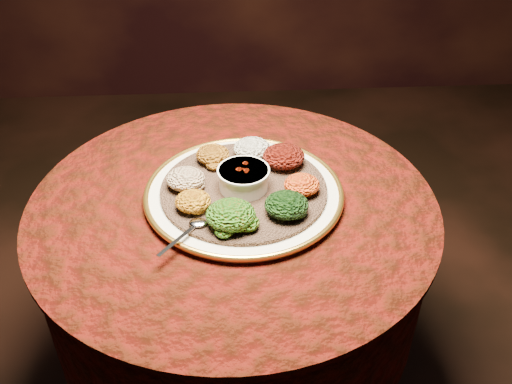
{
  "coord_description": "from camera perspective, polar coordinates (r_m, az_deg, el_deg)",
  "views": [
    {
      "loc": [
        -0.01,
        -1.05,
        1.55
      ],
      "look_at": [
        0.05,
        -0.0,
        0.76
      ],
      "focal_mm": 40.0,
      "sensor_mm": 36.0,
      "label": 1
    }
  ],
  "objects": [
    {
      "name": "portion_kitfo",
      "position": [
        1.4,
        2.78,
        3.59
      ],
      "size": [
        0.1,
        0.1,
        0.05
      ],
      "primitive_type": "ellipsoid",
      "color": "black",
      "rests_on": "injera"
    },
    {
      "name": "injera",
      "position": [
        1.33,
        -1.24,
        0.29
      ],
      "size": [
        0.47,
        0.47,
        0.01
      ],
      "primitive_type": "cylinder",
      "rotation": [
        0.0,
        0.0,
        0.25
      ],
      "color": "brown",
      "rests_on": "platter"
    },
    {
      "name": "portion_mixveg",
      "position": [
        1.21,
        -2.55,
        -2.29
      ],
      "size": [
        0.11,
        0.1,
        0.05
      ],
      "primitive_type": "ellipsoid",
      "color": "#8C2E09",
      "rests_on": "injera"
    },
    {
      "name": "portion_tikil",
      "position": [
        1.31,
        4.61,
        0.73
      ],
      "size": [
        0.08,
        0.08,
        0.04
      ],
      "primitive_type": "ellipsoid",
      "color": "#C89210",
      "rests_on": "injera"
    },
    {
      "name": "portion_timatim",
      "position": [
        1.33,
        -7.06,
        1.32
      ],
      "size": [
        0.09,
        0.09,
        0.04
      ],
      "primitive_type": "ellipsoid",
      "color": "maroon",
      "rests_on": "injera"
    },
    {
      "name": "spoon",
      "position": [
        1.22,
        -6.12,
        -3.36
      ],
      "size": [
        0.1,
        0.12,
        0.01
      ],
      "rotation": [
        0.0,
        0.0,
        -2.24
      ],
      "color": "silver",
      "rests_on": "injera"
    },
    {
      "name": "platter",
      "position": [
        1.34,
        -1.23,
        -0.08
      ],
      "size": [
        0.51,
        0.51,
        0.02
      ],
      "rotation": [
        0.0,
        0.0,
        -0.15
      ],
      "color": "white",
      "rests_on": "table"
    },
    {
      "name": "portion_kik",
      "position": [
        1.27,
        -6.32,
        -0.92
      ],
      "size": [
        0.08,
        0.08,
        0.04
      ],
      "primitive_type": "ellipsoid",
      "color": "#BA7810",
      "rests_on": "injera"
    },
    {
      "name": "portion_gomen",
      "position": [
        1.24,
        3.07,
        -1.29
      ],
      "size": [
        0.1,
        0.09,
        0.05
      ],
      "primitive_type": "ellipsoid",
      "color": "black",
      "rests_on": "injera"
    },
    {
      "name": "portion_ayib",
      "position": [
        1.43,
        -0.4,
        4.39
      ],
      "size": [
        0.09,
        0.09,
        0.05
      ],
      "primitive_type": "ellipsoid",
      "color": "silver",
      "rests_on": "injera"
    },
    {
      "name": "stew_bowl",
      "position": [
        1.31,
        -1.25,
        1.49
      ],
      "size": [
        0.12,
        0.12,
        0.05
      ],
      "color": "white",
      "rests_on": "injera"
    },
    {
      "name": "table",
      "position": [
        1.45,
        -2.17,
        -6.52
      ],
      "size": [
        0.96,
        0.96,
        0.73
      ],
      "color": "black",
      "rests_on": "ground"
    },
    {
      "name": "portion_shiro",
      "position": [
        1.41,
        -4.35,
        3.77
      ],
      "size": [
        0.08,
        0.08,
        0.04
      ],
      "primitive_type": "ellipsoid",
      "color": "#885010",
      "rests_on": "injera"
    }
  ]
}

